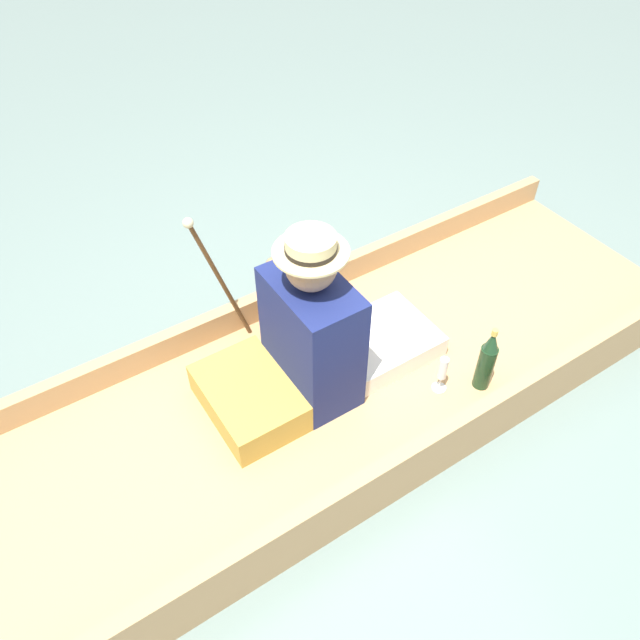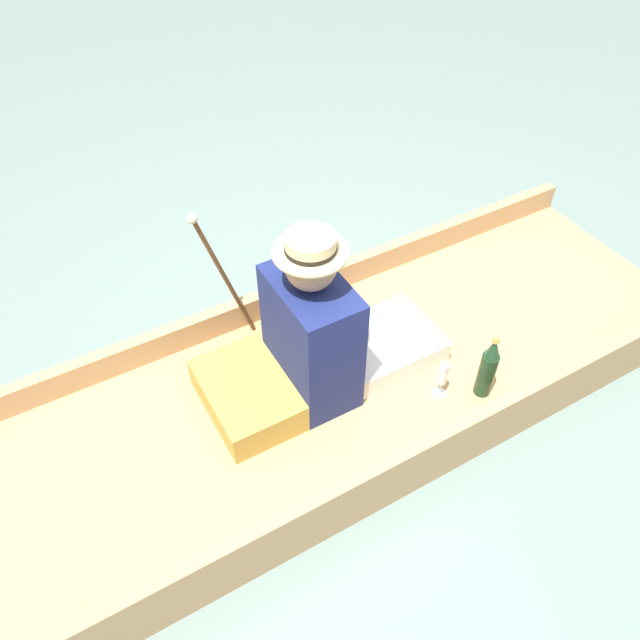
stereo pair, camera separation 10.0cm
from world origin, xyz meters
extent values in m
plane|color=slate|center=(0.00, 0.00, 0.00)|extent=(16.00, 16.00, 0.00)
cube|color=tan|center=(0.00, 0.00, 0.08)|extent=(1.13, 3.39, 0.16)
cube|color=tan|center=(-0.54, 0.00, 0.23)|extent=(0.06, 3.39, 0.14)
cube|color=tan|center=(0.54, 0.00, 0.23)|extent=(0.06, 3.39, 0.14)
cube|color=#B7933D|center=(-0.06, -0.51, 0.23)|extent=(0.48, 0.34, 0.15)
cube|color=white|center=(-0.03, 0.16, 0.21)|extent=(0.38, 0.48, 0.11)
cube|color=navy|center=(-0.03, -0.22, 0.45)|extent=(0.43, 0.26, 0.59)
cube|color=beige|center=(-0.03, -0.08, 0.50)|extent=(0.04, 0.01, 0.32)
cube|color=white|center=(-0.15, -0.08, 0.53)|extent=(0.02, 0.01, 0.35)
cube|color=white|center=(0.09, -0.08, 0.53)|extent=(0.02, 0.01, 0.35)
sphere|color=tan|center=(-0.03, -0.22, 0.85)|extent=(0.20, 0.20, 0.20)
cylinder|color=beige|center=(-0.03, -0.22, 0.91)|extent=(0.29, 0.29, 0.01)
cylinder|color=beige|center=(-0.03, -0.22, 0.95)|extent=(0.19, 0.19, 0.06)
cylinder|color=black|center=(-0.03, -0.22, 0.93)|extent=(0.19, 0.19, 0.02)
ellipsoid|color=#9E754C|center=(-0.40, -0.16, 0.29)|extent=(0.18, 0.14, 0.26)
sphere|color=#9E754C|center=(-0.40, -0.16, 0.48)|extent=(0.15, 0.15, 0.15)
sphere|color=olive|center=(-0.40, -0.09, 0.46)|extent=(0.06, 0.06, 0.06)
sphere|color=#9E754C|center=(-0.45, -0.16, 0.53)|extent=(0.06, 0.06, 0.06)
sphere|color=#9E754C|center=(-0.34, -0.16, 0.53)|extent=(0.06, 0.06, 0.06)
cylinder|color=#9E754C|center=(-0.49, -0.16, 0.33)|extent=(0.10, 0.07, 0.11)
cylinder|color=#9E754C|center=(-0.30, -0.16, 0.33)|extent=(0.10, 0.07, 0.11)
sphere|color=#9E754C|center=(-0.44, -0.12, 0.19)|extent=(0.07, 0.07, 0.07)
sphere|color=#9E754C|center=(-0.35, -0.12, 0.19)|extent=(0.07, 0.07, 0.07)
cylinder|color=silver|center=(0.30, 0.24, 0.16)|extent=(0.06, 0.06, 0.01)
cylinder|color=silver|center=(0.30, 0.24, 0.20)|extent=(0.01, 0.01, 0.07)
cylinder|color=silver|center=(0.30, 0.24, 0.29)|extent=(0.04, 0.04, 0.11)
cylinder|color=brown|center=(-0.47, -0.40, 0.52)|extent=(0.02, 0.23, 0.73)
sphere|color=beige|center=(-0.47, -0.50, 0.88)|extent=(0.04, 0.04, 0.04)
cylinder|color=#19381E|center=(0.38, 0.41, 0.27)|extent=(0.07, 0.07, 0.23)
cone|color=#19381E|center=(0.38, 0.41, 0.44)|extent=(0.07, 0.07, 0.10)
cylinder|color=gold|center=(0.38, 0.41, 0.49)|extent=(0.03, 0.03, 0.03)
camera|label=1|loc=(1.47, -1.15, 2.33)|focal=35.00mm
camera|label=2|loc=(1.52, -1.06, 2.33)|focal=35.00mm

